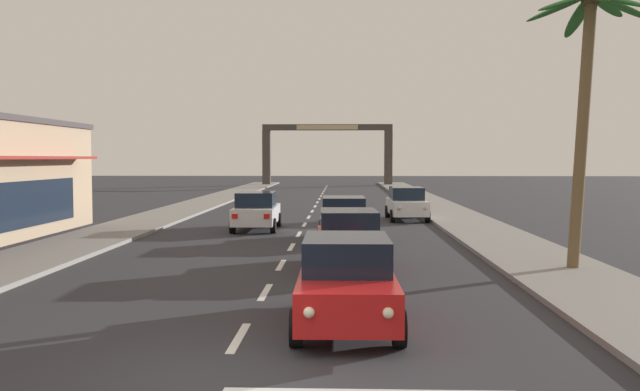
{
  "coord_description": "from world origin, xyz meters",
  "views": [
    {
      "loc": [
        1.84,
        -9.45,
        3.17
      ],
      "look_at": [
        1.24,
        8.0,
        2.2
      ],
      "focal_mm": 37.7,
      "sensor_mm": 36.0,
      "label": 1
    }
  ],
  "objects": [
    {
      "name": "ground_plane",
      "position": [
        0.0,
        0.0,
        0.0
      ],
      "size": [
        220.0,
        220.0,
        0.0
      ],
      "primitive_type": "plane",
      "color": "#2D2D33"
    },
    {
      "name": "sidewalk_right",
      "position": [
        7.8,
        20.0,
        0.07
      ],
      "size": [
        3.2,
        110.0,
        0.14
      ],
      "primitive_type": "cube",
      "color": "gray",
      "rests_on": "ground"
    },
    {
      "name": "sidewalk_left",
      "position": [
        -7.8,
        20.0,
        0.07
      ],
      "size": [
        3.2,
        110.0,
        0.14
      ],
      "primitive_type": "cube",
      "color": "gray",
      "rests_on": "ground"
    },
    {
      "name": "lane_markings",
      "position": [
        0.44,
        19.43,
        0.0
      ],
      "size": [
        4.28,
        86.87,
        0.01
      ],
      "color": "silver",
      "rests_on": "ground"
    },
    {
      "name": "traffic_signal_mast",
      "position": [
        3.38,
        -0.02,
        5.31
      ],
      "size": [
        10.38,
        0.41,
        7.36
      ],
      "color": "#2D2D33",
      "rests_on": "ground"
    },
    {
      "name": "sedan_lead_at_stop_bar",
      "position": [
        1.91,
        3.14,
        0.85
      ],
      "size": [
        1.98,
        4.46,
        1.68
      ],
      "color": "red",
      "rests_on": "ground"
    },
    {
      "name": "sedan_third_in_queue",
      "position": [
        2.01,
        9.71,
        0.85
      ],
      "size": [
        2.09,
        4.51,
        1.68
      ],
      "color": "maroon",
      "rests_on": "ground"
    },
    {
      "name": "sedan_fifth_in_queue",
      "position": [
        1.87,
        16.28,
        0.85
      ],
      "size": [
        2.0,
        4.47,
        1.68
      ],
      "color": "#4C515B",
      "rests_on": "ground"
    },
    {
      "name": "sedan_oncoming_far",
      "position": [
        -1.99,
        20.05,
        0.85
      ],
      "size": [
        1.99,
        4.47,
        1.68
      ],
      "color": "silver",
      "rests_on": "ground"
    },
    {
      "name": "sedan_parked_nearest_kerb",
      "position": [
        5.11,
        25.11,
        0.85
      ],
      "size": [
        2.02,
        4.48,
        1.68
      ],
      "color": "silver",
      "rests_on": "ground"
    },
    {
      "name": "palm_right_second",
      "position": [
        8.51,
        9.29,
        5.71
      ],
      "size": [
        3.42,
        3.38,
        7.88
      ],
      "color": "brown",
      "rests_on": "ground"
    },
    {
      "name": "town_gateway_arch",
      "position": [
        0.0,
        68.68,
        4.58
      ],
      "size": [
        15.08,
        0.9,
        7.09
      ],
      "color": "#423D38",
      "rests_on": "ground"
    }
  ]
}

